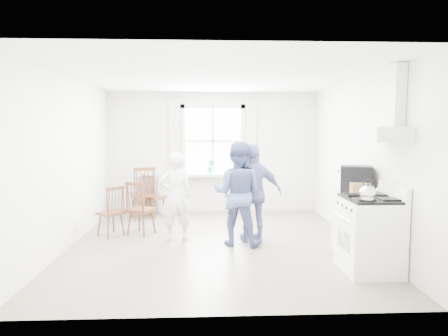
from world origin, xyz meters
TOP-DOWN VIEW (x-y plane):
  - room_shell at (0.00, 0.00)m, footprint 4.62×5.12m
  - window_assembly at (0.00, 2.45)m, footprint 1.88×0.24m
  - range_hood at (2.07, -1.35)m, footprint 0.45×0.76m
  - shelf_unit at (-1.40, 2.33)m, footprint 0.40×0.30m
  - gas_stove at (1.91, -1.35)m, footprint 0.68×0.76m
  - kettle at (1.78, -1.57)m, footprint 0.19×0.19m
  - low_cabinet at (1.98, -0.65)m, footprint 0.50×0.55m
  - stereo_stack at (2.01, -0.58)m, footprint 0.52×0.49m
  - cardboard_box at (1.98, -0.79)m, footprint 0.27×0.20m
  - windsor_chair_a at (-1.39, 1.74)m, footprint 0.57×0.56m
  - windsor_chair_b at (-1.32, 0.53)m, footprint 0.52×0.52m
  - windsor_chair_c at (-1.70, 0.46)m, footprint 0.50×0.50m
  - person_left at (-0.64, 0.19)m, footprint 0.64×0.64m
  - person_mid at (0.34, -0.08)m, footprint 0.98×0.98m
  - person_right at (0.60, 0.09)m, footprint 1.02×1.02m
  - potted_plant at (-0.05, 2.36)m, footprint 0.21×0.21m
  - windsor_chair_d at (-1.28, 1.93)m, footprint 0.52×0.52m

SIDE VIEW (x-z plane):
  - shelf_unit at x=-1.40m, z-range 0.00..0.80m
  - low_cabinet at x=1.98m, z-range 0.00..0.90m
  - gas_stove at x=1.91m, z-range -0.08..1.04m
  - windsor_chair_c at x=-1.70m, z-range 0.09..0.96m
  - windsor_chair_d at x=-1.28m, z-range 0.10..0.98m
  - windsor_chair_b at x=-1.32m, z-range 0.10..1.03m
  - windsor_chair_a at x=-1.39m, z-range 0.12..1.18m
  - person_left at x=-0.64m, z-range 0.00..1.45m
  - person_right at x=0.60m, z-range 0.00..1.57m
  - person_mid at x=0.34m, z-range 0.00..1.61m
  - cardboard_box at x=1.98m, z-range 0.90..1.06m
  - potted_plant at x=-0.05m, z-range 0.85..1.15m
  - kettle at x=1.78m, z-range 0.91..1.18m
  - stereo_stack at x=2.01m, z-range 0.90..1.28m
  - room_shell at x=0.00m, z-range -0.02..2.62m
  - window_assembly at x=0.00m, z-range 0.61..2.31m
  - range_hood at x=2.07m, z-range 1.43..2.37m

